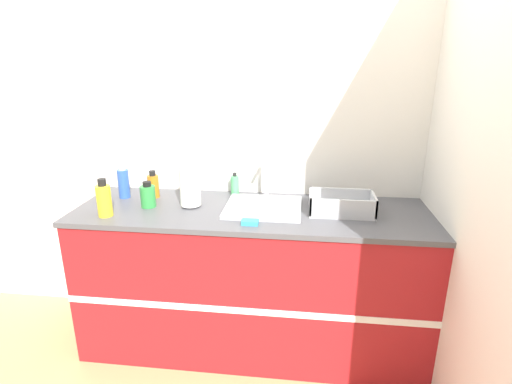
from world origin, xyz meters
TOP-DOWN VIEW (x-y plane):
  - ground_plane at (0.00, 0.00)m, footprint 12.00×12.00m
  - wall_back at (0.00, 0.68)m, footprint 4.48×0.06m
  - wall_right at (1.07, 0.32)m, footprint 0.06×2.65m
  - counter_cabinet at (0.00, 0.32)m, footprint 2.10×0.67m
  - sink at (0.06, 0.35)m, footprint 0.44×0.40m
  - paper_towel_roll at (-0.38, 0.33)m, footprint 0.12×0.12m
  - dish_rack at (0.52, 0.33)m, footprint 0.37×0.22m
  - bottle_amber at (-0.66, 0.47)m, footprint 0.07×0.07m
  - bottle_yellow at (-0.81, 0.12)m, footprint 0.08×0.08m
  - bottle_green at (-0.63, 0.30)m, footprint 0.09×0.09m
  - bottle_blue at (-0.84, 0.44)m, footprint 0.07×0.07m
  - soap_dispenser at (-0.15, 0.58)m, footprint 0.05×0.05m
  - sponge at (0.02, 0.10)m, footprint 0.09×0.06m

SIDE VIEW (x-z plane):
  - ground_plane at x=0.00m, z-range 0.00..0.00m
  - counter_cabinet at x=0.00m, z-range 0.00..0.93m
  - sponge at x=0.02m, z-range 0.93..0.95m
  - sink at x=0.06m, z-range 0.80..1.09m
  - dish_rack at x=0.52m, z-range 0.91..1.03m
  - soap_dispenser at x=-0.15m, z-range 0.92..1.07m
  - bottle_green at x=-0.63m, z-range 0.92..1.08m
  - bottle_amber at x=-0.66m, z-range 0.92..1.09m
  - bottle_yellow at x=-0.81m, z-range 0.92..1.13m
  - bottle_blue at x=-0.84m, z-range 0.92..1.14m
  - paper_towel_roll at x=-0.38m, z-range 0.93..1.19m
  - wall_back at x=0.00m, z-range 0.00..2.60m
  - wall_right at x=1.07m, z-range 0.00..2.60m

